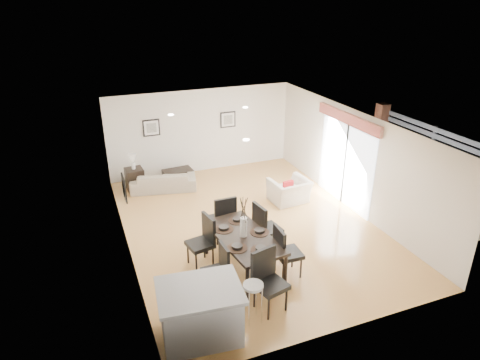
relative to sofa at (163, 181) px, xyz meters
name	(u,v)px	position (x,y,z in m)	size (l,w,h in m)	color
ground	(249,225)	(1.56, -2.94, -0.28)	(8.00, 8.00, 0.00)	tan
wall_back	(201,131)	(1.56, 1.06, 1.07)	(6.00, 0.04, 2.70)	silver
wall_front	(344,268)	(1.56, -6.94, 1.07)	(6.00, 0.04, 2.70)	silver
wall_left	(123,197)	(-1.44, -2.94, 1.07)	(0.04, 8.00, 2.70)	silver
wall_right	(353,161)	(4.56, -2.94, 1.07)	(0.04, 8.00, 2.70)	silver
ceiling	(250,123)	(1.56, -2.94, 2.42)	(6.00, 8.00, 0.02)	white
sofa	(163,181)	(0.00, 0.00, 0.00)	(1.93, 0.75, 0.56)	#A39884
armchair	(289,191)	(3.14, -2.10, 0.05)	(1.03, 0.90, 0.67)	#EFE4CF
courtyard_plant_a	(433,183)	(7.37, -3.12, 0.03)	(0.57, 0.49, 0.63)	#325223
courtyard_plant_b	(391,166)	(7.10, -1.59, 0.04)	(0.36, 0.36, 0.65)	#325223
dining_table	(244,239)	(0.73, -4.63, 0.47)	(1.24, 2.11, 0.84)	black
dining_chair_wnear	(219,267)	(0.01, -5.13, 0.29)	(0.48, 0.48, 1.03)	black
dining_chair_wfar	(204,238)	(0.02, -4.11, 0.36)	(0.60, 0.60, 1.15)	black
dining_chair_enear	(284,249)	(1.43, -5.13, 0.36)	(0.53, 0.53, 1.14)	black
dining_chair_efar	(264,226)	(1.43, -4.14, 0.39)	(0.60, 0.60, 1.20)	black
dining_chair_head	(267,276)	(0.70, -5.87, 0.39)	(0.65, 0.65, 1.20)	black
dining_chair_foot	(224,216)	(0.73, -3.39, 0.38)	(0.54, 0.54, 1.19)	black
vase	(244,221)	(0.73, -4.63, 0.89)	(1.07, 1.68, 0.88)	white
coffee_table	(178,175)	(0.57, 0.52, -0.10)	(0.89, 0.54, 0.36)	black
side_table	(135,179)	(-0.78, 0.33, 0.05)	(0.50, 0.50, 0.67)	black
table_lamp	(133,159)	(-0.78, 0.33, 0.68)	(0.24, 0.24, 0.46)	white
cushion	(288,186)	(3.04, -2.20, 0.26)	(0.31, 0.10, 0.31)	#A31518
kitchen_island	(200,312)	(-0.67, -6.14, 0.22)	(1.52, 1.23, 0.98)	silver
bar_stool	(253,290)	(0.30, -6.14, 0.40)	(0.36, 0.36, 0.80)	silver
framed_print_back_left	(151,128)	(-0.04, 1.03, 1.37)	(0.52, 0.04, 0.52)	black
framed_print_back_right	(228,120)	(2.46, 1.03, 1.37)	(0.52, 0.04, 0.52)	black
framed_print_left_wall	(124,188)	(-1.41, -3.14, 1.37)	(0.04, 0.52, 0.52)	black
sliding_door	(346,146)	(4.51, -2.64, 1.38)	(0.12, 2.70, 2.57)	white
courtyard	(420,150)	(7.72, -2.07, 0.64)	(6.00, 6.00, 2.00)	gray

